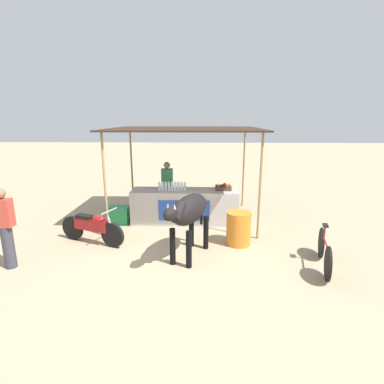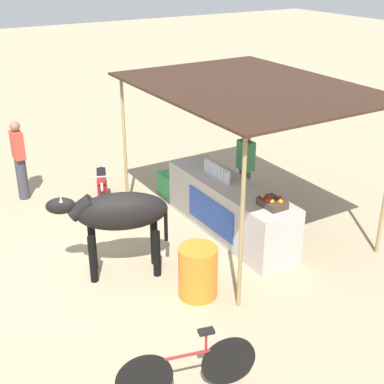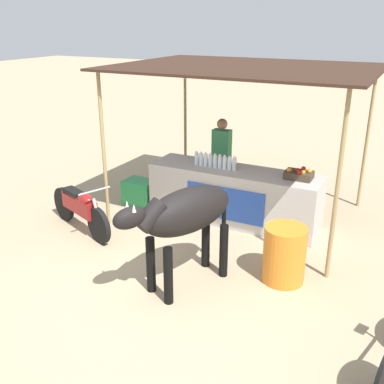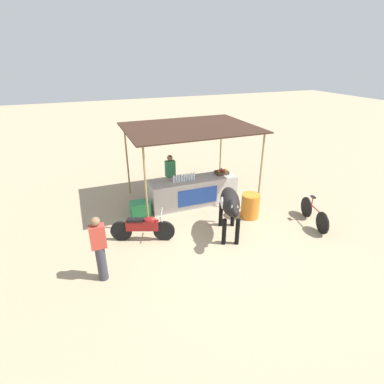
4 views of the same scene
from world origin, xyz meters
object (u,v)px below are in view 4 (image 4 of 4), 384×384
Objects in this scene: water_barrel at (250,206)px; cow at (230,204)px; passerby_on_street at (99,248)px; vendor_behind_counter at (170,177)px; motorcycle_parked at (143,227)px; stall_counter at (193,192)px; cooler_box at (140,209)px; fruit_crate at (222,172)px; bicycle_leaning at (314,214)px.

cow reaches higher than water_barrel.
passerby_on_street is (-4.74, -1.29, 0.45)m from water_barrel.
motorcycle_parked is (-1.55, -2.31, -0.42)m from vendor_behind_counter.
stall_counter is 2.30m from cow.
stall_counter is 1.82× the size of passerby_on_street.
cow reaches higher than motorcycle_parked.
fruit_crate is at bearing 2.78° from cooler_box.
cooler_box is 0.37× the size of bicycle_leaning.
vendor_behind_counter is 2.82m from motorcycle_parked.
fruit_crate reaches higher than bicycle_leaning.
fruit_crate is at bearing 68.54° from cow.
fruit_crate reaches higher than cooler_box.
motorcycle_parked is (-2.13, -1.56, -0.05)m from stall_counter.
fruit_crate is at bearing 32.35° from passerby_on_street.
passerby_on_street is (-1.48, -2.69, 0.61)m from cooler_box.
cow is 3.64m from passerby_on_street.
cow is (0.21, -2.22, 0.55)m from stall_counter.
passerby_on_street is at bearing -178.38° from bicycle_leaning.
motorcycle_parked is (-2.34, 0.66, -0.61)m from cow.
motorcycle_parked is 1.06× the size of bicycle_leaning.
stall_counter is at bearing 2.92° from cooler_box.
vendor_behind_counter is 0.90× the size of cow.
motorcycle_parked is at bearing -153.51° from fruit_crate.
cow is at bearing -111.46° from fruit_crate.
cooler_box is 5.47m from bicycle_leaning.
water_barrel is 1.50m from cow.
vendor_behind_counter is (-1.68, 0.70, -0.18)m from fruit_crate.
vendor_behind_counter is at bearing 56.14° from motorcycle_parked.
passerby_on_street is (-3.59, -0.57, -0.18)m from cow.
fruit_crate is 3.31m from bicycle_leaning.
water_barrel is at bearing -49.29° from vendor_behind_counter.
stall_counter is at bearing -177.44° from fruit_crate.
passerby_on_street reaches higher than motorcycle_parked.
passerby_on_street is (-3.38, -2.79, 0.37)m from stall_counter.
passerby_on_street reaches higher than fruit_crate.
cooler_box is at bearing 61.28° from passerby_on_street.
fruit_crate is 5.31m from passerby_on_street.
cow is 1.11× the size of passerby_on_street.
stall_counter is 1.02m from vendor_behind_counter.
passerby_on_street is at bearing -164.79° from water_barrel.
bicycle_leaning is at bearing -35.03° from water_barrel.
cooler_box is at bearing -177.22° from fruit_crate.
vendor_behind_counter is 0.97× the size of motorcycle_parked.
bicycle_leaning is at bearing 1.62° from passerby_on_street.
cow is at bearing -75.25° from vendor_behind_counter.
cow is (-1.16, -0.72, 0.64)m from water_barrel.
cooler_box is at bearing 156.76° from water_barrel.
vendor_behind_counter reaches higher than water_barrel.
bicycle_leaning is at bearing -8.06° from cow.
bicycle_leaning is 6.35m from passerby_on_street.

